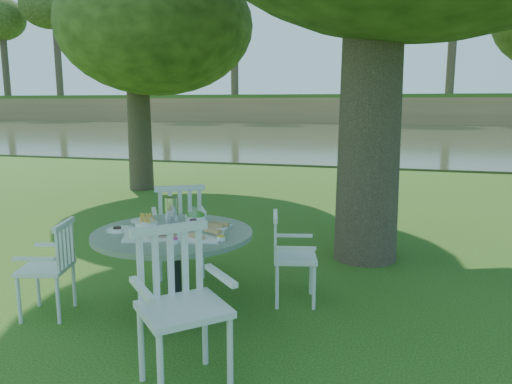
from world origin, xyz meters
TOP-DOWN VIEW (x-y plane):
  - ground at (0.00, 0.00)m, footprint 140.00×140.00m
  - table at (-0.31, -1.23)m, footprint 1.33×1.33m
  - chair_ne at (0.53, -0.65)m, footprint 0.48×0.50m
  - chair_nw at (-0.68, -0.30)m, footprint 0.66×0.65m
  - chair_sw at (-1.30, -1.48)m, footprint 0.48×0.50m
  - chair_se at (0.14, -2.13)m, footprint 0.70×0.70m
  - tableware at (-0.36, -1.16)m, footprint 1.07×0.86m
  - river at (0.00, 23.00)m, footprint 100.00×28.00m
  - far_bank at (0.28, 41.12)m, footprint 100.00×18.00m

SIDE VIEW (x-z plane):
  - ground at x=0.00m, z-range 0.00..0.00m
  - river at x=0.00m, z-range -0.06..0.06m
  - chair_sw at x=-1.30m, z-range 0.07..0.89m
  - chair_ne at x=0.53m, z-range 0.07..0.89m
  - chair_nw at x=-0.68m, z-range 0.09..1.07m
  - table at x=-0.31m, z-range 0.22..0.97m
  - chair_se at x=0.14m, z-range 0.09..1.11m
  - tableware at x=-0.36m, z-range 0.68..0.91m
  - far_bank at x=0.28m, z-range -0.35..14.85m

